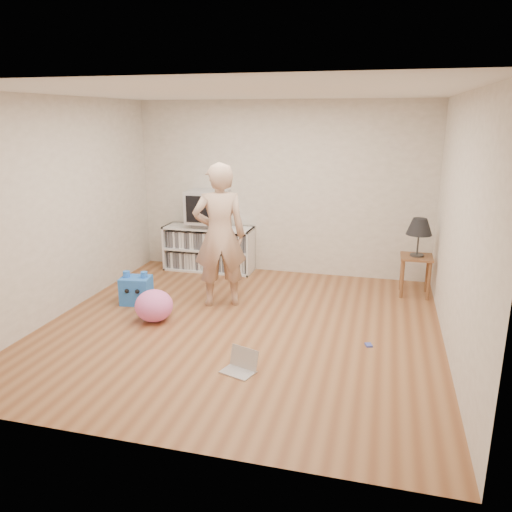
{
  "coord_description": "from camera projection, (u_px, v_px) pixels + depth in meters",
  "views": [
    {
      "loc": [
        1.53,
        -5.14,
        2.37
      ],
      "look_at": [
        0.08,
        0.4,
        0.75
      ],
      "focal_mm": 35.0,
      "sensor_mm": 36.0,
      "label": 1
    }
  ],
  "objects": [
    {
      "name": "laptop",
      "position": [
        241.0,
        365.0,
        4.79
      ],
      "size": [
        0.37,
        0.33,
        0.21
      ],
      "rotation": [
        0.0,
        0.0,
        -0.32
      ],
      "color": "silver",
      "rests_on": "ground"
    },
    {
      "name": "walls",
      "position": [
        240.0,
        217.0,
        5.44
      ],
      "size": [
        4.52,
        4.52,
        2.6
      ],
      "color": "beige",
      "rests_on": "ground"
    },
    {
      "name": "dvd_deck",
      "position": [
        208.0,
        225.0,
        7.75
      ],
      "size": [
        0.45,
        0.35,
        0.07
      ],
      "primitive_type": "cube",
      "color": "gray",
      "rests_on": "media_unit"
    },
    {
      "name": "ceiling",
      "position": [
        238.0,
        92.0,
        5.09
      ],
      "size": [
        4.5,
        4.5,
        0.01
      ],
      "primitive_type": "cube",
      "color": "white",
      "rests_on": "walls"
    },
    {
      "name": "person",
      "position": [
        220.0,
        236.0,
        6.26
      ],
      "size": [
        0.78,
        0.66,
        1.83
      ],
      "primitive_type": "imported",
      "rotation": [
        0.0,
        0.0,
        3.54
      ],
      "color": "tan",
      "rests_on": "ground"
    },
    {
      "name": "plush_blue",
      "position": [
        136.0,
        290.0,
        6.49
      ],
      "size": [
        0.41,
        0.36,
        0.43
      ],
      "rotation": [
        0.0,
        0.0,
        0.14
      ],
      "color": "blue",
      "rests_on": "ground"
    },
    {
      "name": "playing_cards",
      "position": [
        369.0,
        345.0,
        5.31
      ],
      "size": [
        0.09,
        0.11,
        0.02
      ],
      "primitive_type": "cube",
      "rotation": [
        0.0,
        0.0,
        0.34
      ],
      "color": "#4553B8",
      "rests_on": "ground"
    },
    {
      "name": "ground",
      "position": [
        241.0,
        327.0,
        5.8
      ],
      "size": [
        4.5,
        4.5,
        0.0
      ],
      "primitive_type": "plane",
      "color": "brown",
      "rests_on": "ground"
    },
    {
      "name": "media_unit",
      "position": [
        209.0,
        248.0,
        7.87
      ],
      "size": [
        1.4,
        0.45,
        0.7
      ],
      "color": "white",
      "rests_on": "ground"
    },
    {
      "name": "plush_pink",
      "position": [
        154.0,
        306.0,
        5.92
      ],
      "size": [
        0.56,
        0.56,
        0.38
      ],
      "primitive_type": "ellipsoid",
      "rotation": [
        0.0,
        0.0,
        -0.29
      ],
      "color": "pink",
      "rests_on": "ground"
    },
    {
      "name": "table_lamp",
      "position": [
        419.0,
        228.0,
        6.59
      ],
      "size": [
        0.34,
        0.34,
        0.52
      ],
      "color": "#333333",
      "rests_on": "side_table"
    },
    {
      "name": "side_table",
      "position": [
        416.0,
        265.0,
        6.73
      ],
      "size": [
        0.42,
        0.42,
        0.55
      ],
      "color": "brown",
      "rests_on": "ground"
    },
    {
      "name": "crt_tv",
      "position": [
        208.0,
        207.0,
        7.67
      ],
      "size": [
        0.6,
        0.53,
        0.5
      ],
      "color": "#B2B2B7",
      "rests_on": "dvd_deck"
    }
  ]
}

